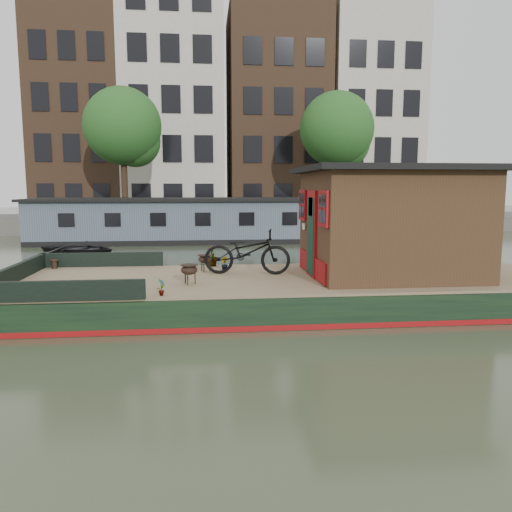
{
  "coord_description": "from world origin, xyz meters",
  "views": [
    {
      "loc": [
        -1.94,
        -10.78,
        2.61
      ],
      "look_at": [
        -0.77,
        0.5,
        1.06
      ],
      "focal_mm": 35.0,
      "sensor_mm": 36.0,
      "label": 1
    }
  ],
  "objects": [
    {
      "name": "cabin",
      "position": [
        2.19,
        0.0,
        1.88
      ],
      "size": [
        4.0,
        3.5,
        2.42
      ],
      "color": "#322313",
      "rests_on": "houseboat_deck"
    },
    {
      "name": "potted_plant_b",
      "position": [
        -1.48,
        0.9,
        0.82
      ],
      "size": [
        0.22,
        0.23,
        0.34
      ],
      "primitive_type": "imported",
      "rotation": [
        0.0,
        0.0,
        2.03
      ],
      "color": "brown",
      "rests_on": "houseboat_deck"
    },
    {
      "name": "houseboat_deck",
      "position": [
        0.0,
        0.0,
        0.62
      ],
      "size": [
        11.8,
        3.8,
        0.05
      ],
      "primitive_type": "cube",
      "color": "#8C7256",
      "rests_on": "houseboat_hull"
    },
    {
      "name": "bollard_port",
      "position": [
        -5.6,
        1.7,
        0.76
      ],
      "size": [
        0.2,
        0.2,
        0.22
      ],
      "primitive_type": "cylinder",
      "color": "black",
      "rests_on": "houseboat_deck"
    },
    {
      "name": "bollard_stbd",
      "position": [
        -5.6,
        -1.58,
        0.74
      ],
      "size": [
        0.16,
        0.16,
        0.18
      ],
      "primitive_type": "cylinder",
      "color": "black",
      "rests_on": "houseboat_deck"
    },
    {
      "name": "potted_plant_e",
      "position": [
        -2.74,
        -1.7,
        0.81
      ],
      "size": [
        0.17,
        0.2,
        0.33
      ],
      "primitive_type": "imported",
      "rotation": [
        0.0,
        0.0,
        1.2
      ],
      "color": "#A2412F",
      "rests_on": "houseboat_deck"
    },
    {
      "name": "brazier_front",
      "position": [
        -2.26,
        -0.66,
        0.85
      ],
      "size": [
        0.49,
        0.49,
        0.41
      ],
      "primitive_type": null,
      "rotation": [
        0.0,
        0.0,
        -0.39
      ],
      "color": "black",
      "rests_on": "houseboat_deck"
    },
    {
      "name": "bow_bulwark",
      "position": [
        -5.07,
        0.0,
        0.82
      ],
      "size": [
        3.0,
        4.0,
        0.35
      ],
      "color": "black",
      "rests_on": "houseboat_deck"
    },
    {
      "name": "bicycle",
      "position": [
        -0.98,
        0.44,
        1.17
      ],
      "size": [
        2.06,
        1.03,
        1.03
      ],
      "primitive_type": "imported",
      "rotation": [
        0.0,
        0.0,
        1.39
      ],
      "color": "black",
      "rests_on": "houseboat_deck"
    },
    {
      "name": "quay",
      "position": [
        0.0,
        20.5,
        0.45
      ],
      "size": [
        60.0,
        6.0,
        0.9
      ],
      "primitive_type": "cube",
      "color": "#47443F",
      "rests_on": "ground"
    },
    {
      "name": "tree_right",
      "position": [
        6.14,
        19.07,
        5.89
      ],
      "size": [
        4.4,
        4.4,
        7.4
      ],
      "color": "#332316",
      "rests_on": "quay"
    },
    {
      "name": "houseboat_hull",
      "position": [
        -1.33,
        0.0,
        0.27
      ],
      "size": [
        14.01,
        4.02,
        0.6
      ],
      "color": "black",
      "rests_on": "ground"
    },
    {
      "name": "dinghy",
      "position": [
        -6.89,
        9.56,
        0.33
      ],
      "size": [
        3.83,
        3.45,
        0.65
      ],
      "primitive_type": "imported",
      "rotation": [
        0.0,
        0.0,
        1.1
      ],
      "color": "black",
      "rests_on": "ground"
    },
    {
      "name": "brazier_rear",
      "position": [
        -1.93,
        0.91,
        0.85
      ],
      "size": [
        0.43,
        0.43,
        0.39
      ],
      "primitive_type": null,
      "rotation": [
        0.0,
        0.0,
        0.18
      ],
      "color": "black",
      "rests_on": "houseboat_deck"
    },
    {
      "name": "ground",
      "position": [
        0.0,
        0.0,
        0.0
      ],
      "size": [
        120.0,
        120.0,
        0.0
      ],
      "primitive_type": "plane",
      "color": "#353D27",
      "rests_on": "ground"
    },
    {
      "name": "potted_plant_d",
      "position": [
        -1.76,
        1.7,
        0.92
      ],
      "size": [
        0.4,
        0.4,
        0.54
      ],
      "primitive_type": "imported",
      "rotation": [
        0.0,
        0.0,
        5.12
      ],
      "color": "brown",
      "rests_on": "houseboat_deck"
    },
    {
      "name": "tree_left",
      "position": [
        -6.36,
        19.07,
        5.89
      ],
      "size": [
        4.4,
        4.4,
        7.4
      ],
      "color": "#332316",
      "rests_on": "quay"
    },
    {
      "name": "far_houseboat",
      "position": [
        0.0,
        14.0,
        0.97
      ],
      "size": [
        20.4,
        4.4,
        2.11
      ],
      "color": "#4E5A68",
      "rests_on": "ground"
    },
    {
      "name": "townhouse_row",
      "position": [
        0.15,
        27.5,
        7.9
      ],
      "size": [
        27.25,
        8.0,
        16.5
      ],
      "color": "brown",
      "rests_on": "ground"
    }
  ]
}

